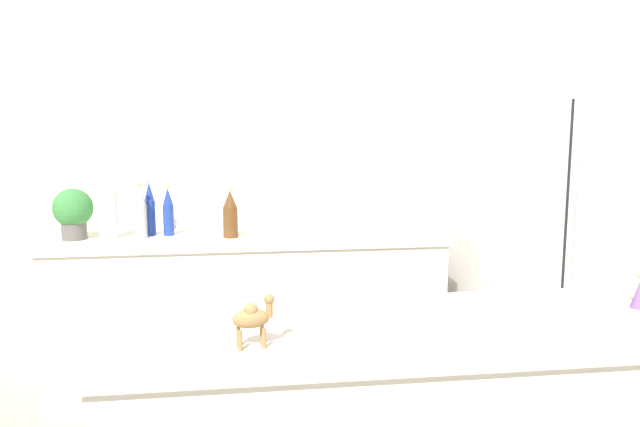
{
  "coord_description": "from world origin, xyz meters",
  "views": [
    {
      "loc": [
        -0.6,
        -1.12,
        1.56
      ],
      "look_at": [
        -0.25,
        1.45,
        1.17
      ],
      "focal_mm": 35.0,
      "sensor_mm": 36.0,
      "label": 1
    }
  ],
  "objects_px": {
    "back_bottle_2": "(140,212)",
    "camel_figurine": "(253,317)",
    "refrigerator": "(532,240)",
    "back_bottle_3": "(150,209)",
    "potted_plant": "(73,211)",
    "paper_towel_roll": "(108,215)",
    "back_bottle_0": "(230,214)",
    "wise_man_figurine_crimson": "(640,291)",
    "back_bottle_1": "(168,212)"
  },
  "relations": [
    {
      "from": "back_bottle_2",
      "to": "camel_figurine",
      "type": "height_order",
      "value": "back_bottle_2"
    },
    {
      "from": "refrigerator",
      "to": "back_bottle_3",
      "type": "xyz_separation_m",
      "value": [
        -2.23,
        0.15,
        0.21
      ]
    },
    {
      "from": "refrigerator",
      "to": "potted_plant",
      "type": "xyz_separation_m",
      "value": [
        -2.62,
        0.07,
        0.22
      ]
    },
    {
      "from": "potted_plant",
      "to": "back_bottle_2",
      "type": "relative_size",
      "value": 0.93
    },
    {
      "from": "refrigerator",
      "to": "paper_towel_roll",
      "type": "xyz_separation_m",
      "value": [
        -2.44,
        0.06,
        0.19
      ]
    },
    {
      "from": "camel_figurine",
      "to": "potted_plant",
      "type": "bearing_deg",
      "value": 114.58
    },
    {
      "from": "paper_towel_roll",
      "to": "refrigerator",
      "type": "bearing_deg",
      "value": -1.45
    },
    {
      "from": "back_bottle_2",
      "to": "potted_plant",
      "type": "bearing_deg",
      "value": 177.93
    },
    {
      "from": "back_bottle_3",
      "to": "back_bottle_0",
      "type": "bearing_deg",
      "value": -16.92
    },
    {
      "from": "paper_towel_roll",
      "to": "back_bottle_2",
      "type": "xyz_separation_m",
      "value": [
        0.17,
        -0.0,
        0.01
      ]
    },
    {
      "from": "potted_plant",
      "to": "wise_man_figurine_crimson",
      "type": "relative_size",
      "value": 2.28
    },
    {
      "from": "back_bottle_3",
      "to": "wise_man_figurine_crimson",
      "type": "xyz_separation_m",
      "value": [
        1.69,
        -1.91,
        -0.01
      ]
    },
    {
      "from": "refrigerator",
      "to": "back_bottle_2",
      "type": "distance_m",
      "value": 2.28
    },
    {
      "from": "back_bottle_2",
      "to": "wise_man_figurine_crimson",
      "type": "distance_m",
      "value": 2.51
    },
    {
      "from": "refrigerator",
      "to": "back_bottle_0",
      "type": "bearing_deg",
      "value": 179.54
    },
    {
      "from": "camel_figurine",
      "to": "back_bottle_2",
      "type": "bearing_deg",
      "value": 105.71
    },
    {
      "from": "back_bottle_1",
      "to": "back_bottle_2",
      "type": "height_order",
      "value": "back_bottle_2"
    },
    {
      "from": "back_bottle_0",
      "to": "wise_man_figurine_crimson",
      "type": "relative_size",
      "value": 2.21
    },
    {
      "from": "back_bottle_2",
      "to": "paper_towel_roll",
      "type": "bearing_deg",
      "value": 178.69
    },
    {
      "from": "paper_towel_roll",
      "to": "back_bottle_2",
      "type": "height_order",
      "value": "back_bottle_2"
    },
    {
      "from": "refrigerator",
      "to": "back_bottle_3",
      "type": "bearing_deg",
      "value": 176.1
    },
    {
      "from": "potted_plant",
      "to": "back_bottle_0",
      "type": "height_order",
      "value": "potted_plant"
    },
    {
      "from": "paper_towel_roll",
      "to": "back_bottle_2",
      "type": "relative_size",
      "value": 0.86
    },
    {
      "from": "refrigerator",
      "to": "back_bottle_1",
      "type": "distance_m",
      "value": 2.13
    },
    {
      "from": "back_bottle_0",
      "to": "refrigerator",
      "type": "bearing_deg",
      "value": -0.46
    },
    {
      "from": "back_bottle_1",
      "to": "camel_figurine",
      "type": "xyz_separation_m",
      "value": [
        0.42,
        -2.06,
        0.03
      ]
    },
    {
      "from": "back_bottle_0",
      "to": "back_bottle_3",
      "type": "xyz_separation_m",
      "value": [
        -0.45,
        0.14,
        0.02
      ]
    },
    {
      "from": "back_bottle_1",
      "to": "camel_figurine",
      "type": "bearing_deg",
      "value": -78.58
    },
    {
      "from": "potted_plant",
      "to": "wise_man_figurine_crimson",
      "type": "distance_m",
      "value": 2.77
    },
    {
      "from": "refrigerator",
      "to": "back_bottle_0",
      "type": "relative_size",
      "value": 6.28
    },
    {
      "from": "potted_plant",
      "to": "paper_towel_roll",
      "type": "xyz_separation_m",
      "value": [
        0.19,
        -0.01,
        -0.02
      ]
    },
    {
      "from": "potted_plant",
      "to": "back_bottle_1",
      "type": "height_order",
      "value": "potted_plant"
    },
    {
      "from": "back_bottle_2",
      "to": "back_bottle_3",
      "type": "xyz_separation_m",
      "value": [
        0.04,
        0.09,
        0.0
      ]
    },
    {
      "from": "back_bottle_3",
      "to": "wise_man_figurine_crimson",
      "type": "height_order",
      "value": "back_bottle_3"
    },
    {
      "from": "paper_towel_roll",
      "to": "camel_figurine",
      "type": "distance_m",
      "value": 2.12
    },
    {
      "from": "back_bottle_1",
      "to": "back_bottle_2",
      "type": "distance_m",
      "value": 0.16
    },
    {
      "from": "paper_towel_roll",
      "to": "wise_man_figurine_crimson",
      "type": "relative_size",
      "value": 2.12
    },
    {
      "from": "potted_plant",
      "to": "back_bottle_2",
      "type": "height_order",
      "value": "back_bottle_2"
    },
    {
      "from": "back_bottle_0",
      "to": "wise_man_figurine_crimson",
      "type": "bearing_deg",
      "value": -55.06
    },
    {
      "from": "back_bottle_0",
      "to": "back_bottle_3",
      "type": "height_order",
      "value": "back_bottle_3"
    },
    {
      "from": "back_bottle_2",
      "to": "refrigerator",
      "type": "bearing_deg",
      "value": -1.46
    },
    {
      "from": "refrigerator",
      "to": "wise_man_figurine_crimson",
      "type": "xyz_separation_m",
      "value": [
        -0.54,
        -1.76,
        0.2
      ]
    },
    {
      "from": "potted_plant",
      "to": "back_bottle_0",
      "type": "xyz_separation_m",
      "value": [
        0.85,
        -0.06,
        -0.03
      ]
    },
    {
      "from": "refrigerator",
      "to": "back_bottle_3",
      "type": "distance_m",
      "value": 2.24
    },
    {
      "from": "back_bottle_0",
      "to": "back_bottle_2",
      "type": "relative_size",
      "value": 0.9
    },
    {
      "from": "refrigerator",
      "to": "camel_figurine",
      "type": "relative_size",
      "value": 12.59
    },
    {
      "from": "back_bottle_1",
      "to": "wise_man_figurine_crimson",
      "type": "relative_size",
      "value": 2.26
    },
    {
      "from": "back_bottle_1",
      "to": "back_bottle_0",
      "type": "bearing_deg",
      "value": -17.84
    },
    {
      "from": "back_bottle_0",
      "to": "back_bottle_2",
      "type": "xyz_separation_m",
      "value": [
        -0.49,
        0.04,
        0.01
      ]
    },
    {
      "from": "back_bottle_1",
      "to": "back_bottle_2",
      "type": "bearing_deg",
      "value": -154.63
    }
  ]
}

